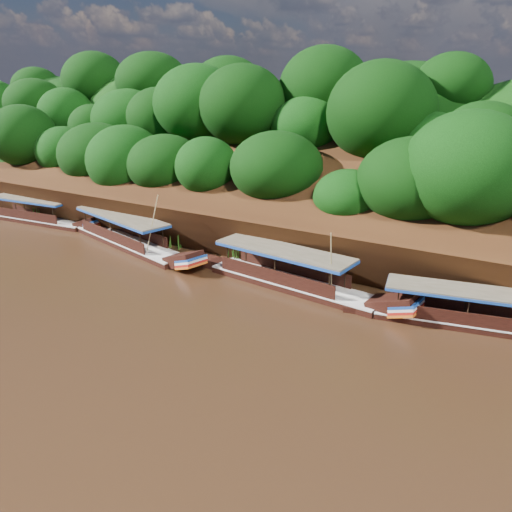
# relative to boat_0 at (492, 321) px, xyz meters

# --- Properties ---
(ground) EXTENTS (160.00, 160.00, 0.00)m
(ground) POSITION_rel_boat_0_xyz_m (-12.40, -7.55, -0.49)
(ground) COLOR black
(ground) RESTS_ON ground
(riverbank) EXTENTS (120.00, 30.06, 19.40)m
(riverbank) POSITION_rel_boat_0_xyz_m (-12.42, 15.18, 1.40)
(riverbank) COLOR black
(riverbank) RESTS_ON ground
(boat_0) EXTENTS (13.45, 4.41, 5.94)m
(boat_0) POSITION_rel_boat_0_xyz_m (0.00, 0.00, 0.00)
(boat_0) COLOR black
(boat_0) RESTS_ON ground
(boat_1) EXTENTS (14.83, 3.71, 5.21)m
(boat_1) POSITION_rel_boat_0_xyz_m (-11.39, -0.55, 0.08)
(boat_1) COLOR black
(boat_1) RESTS_ON ground
(boat_2) EXTENTS (16.01, 5.85, 5.55)m
(boat_2) POSITION_rel_boat_0_xyz_m (-27.11, 0.14, 0.08)
(boat_2) COLOR black
(boat_2) RESTS_ON ground
(boat_3) EXTENTS (13.34, 3.33, 2.80)m
(boat_3) POSITION_rel_boat_0_xyz_m (-39.91, 1.30, 0.04)
(boat_3) COLOR black
(boat_3) RESTS_ON ground
(reeds) EXTENTS (50.55, 2.26, 2.24)m
(reeds) POSITION_rel_boat_0_xyz_m (-15.76, 1.93, 0.41)
(reeds) COLOR #2C5F17
(reeds) RESTS_ON ground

